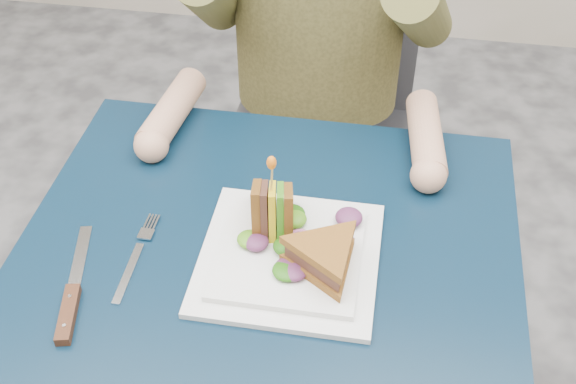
% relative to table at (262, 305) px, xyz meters
% --- Properties ---
extents(table, '(0.75, 0.75, 0.73)m').
position_rel_table_xyz_m(table, '(0.00, 0.00, 0.00)').
color(table, black).
rests_on(table, ground).
extents(chair, '(0.42, 0.40, 0.93)m').
position_rel_table_xyz_m(chair, '(0.00, 0.71, -0.11)').
color(chair, '#47474C').
rests_on(chair, ground).
extents(plate, '(0.26, 0.26, 0.02)m').
position_rel_table_xyz_m(plate, '(0.04, 0.03, 0.09)').
color(plate, white).
rests_on(plate, table).
extents(sandwich_flat, '(0.18, 0.18, 0.05)m').
position_rel_table_xyz_m(sandwich_flat, '(0.09, 0.00, 0.12)').
color(sandwich_flat, brown).
rests_on(sandwich_flat, plate).
extents(sandwich_upright, '(0.08, 0.14, 0.14)m').
position_rel_table_xyz_m(sandwich_upright, '(0.00, 0.07, 0.13)').
color(sandwich_upright, brown).
rests_on(sandwich_upright, plate).
extents(fork, '(0.02, 0.18, 0.01)m').
position_rel_table_xyz_m(fork, '(-0.19, -0.01, 0.08)').
color(fork, silver).
rests_on(fork, table).
extents(knife, '(0.07, 0.22, 0.02)m').
position_rel_table_xyz_m(knife, '(-0.25, -0.11, 0.09)').
color(knife, silver).
rests_on(knife, table).
extents(toothpick, '(0.01, 0.01, 0.06)m').
position_rel_table_xyz_m(toothpick, '(0.00, 0.07, 0.20)').
color(toothpick, tan).
rests_on(toothpick, sandwich_upright).
extents(toothpick_frill, '(0.01, 0.01, 0.02)m').
position_rel_table_xyz_m(toothpick_frill, '(0.00, 0.07, 0.23)').
color(toothpick_frill, orange).
rests_on(toothpick_frill, sandwich_upright).
extents(lettuce_spill, '(0.15, 0.13, 0.02)m').
position_rel_table_xyz_m(lettuce_spill, '(0.04, 0.04, 0.11)').
color(lettuce_spill, '#337A14').
rests_on(lettuce_spill, plate).
extents(onion_ring, '(0.04, 0.04, 0.02)m').
position_rel_table_xyz_m(onion_ring, '(0.05, 0.03, 0.11)').
color(onion_ring, '#9E4C7A').
rests_on(onion_ring, plate).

